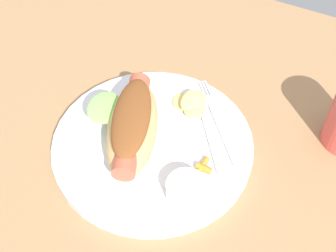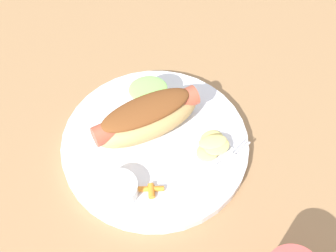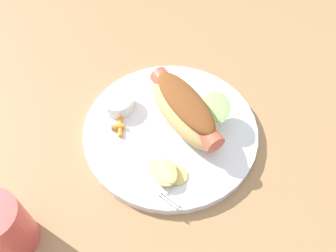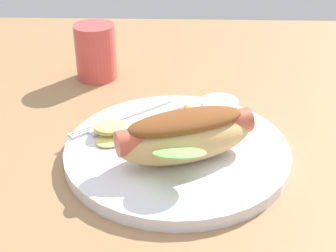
% 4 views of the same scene
% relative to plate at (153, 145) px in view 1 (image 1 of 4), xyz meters
% --- Properties ---
extents(ground_plane, '(1.20, 0.90, 0.02)m').
position_rel_plate_xyz_m(ground_plane, '(0.04, 0.02, -0.02)').
color(ground_plane, '#9E754C').
extents(plate, '(0.29, 0.29, 0.02)m').
position_rel_plate_xyz_m(plate, '(0.00, 0.00, 0.00)').
color(plate, white).
rests_on(plate, ground_plane).
extents(hot_dog, '(0.13, 0.18, 0.06)m').
position_rel_plate_xyz_m(hot_dog, '(0.03, 0.01, 0.04)').
color(hot_dog, tan).
rests_on(hot_dog, plate).
extents(sauce_ramekin, '(0.05, 0.05, 0.02)m').
position_rel_plate_xyz_m(sauce_ramekin, '(-0.08, 0.06, 0.02)').
color(sauce_ramekin, white).
rests_on(sauce_ramekin, plate).
extents(fork, '(0.12, 0.13, 0.00)m').
position_rel_plate_xyz_m(fork, '(-0.07, -0.07, 0.01)').
color(fork, silver).
rests_on(fork, plate).
extents(knife, '(0.10, 0.13, 0.00)m').
position_rel_plate_xyz_m(knife, '(-0.07, -0.05, 0.01)').
color(knife, silver).
rests_on(knife, plate).
extents(chips_pile, '(0.07, 0.06, 0.02)m').
position_rel_plate_xyz_m(chips_pile, '(-0.02, -0.08, 0.02)').
color(chips_pile, '#E3CE73').
rests_on(chips_pile, plate).
extents(carrot_garnish, '(0.02, 0.04, 0.01)m').
position_rel_plate_xyz_m(carrot_garnish, '(-0.08, 0.01, 0.01)').
color(carrot_garnish, orange).
rests_on(carrot_garnish, plate).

